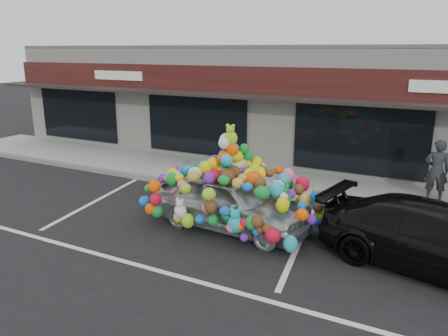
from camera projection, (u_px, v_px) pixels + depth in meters
The scene contains 10 objects.
ground at pixel (188, 223), 10.82m from camera, with size 90.00×90.00×0.00m, color black.
shop_building at pixel (298, 101), 17.48m from camera, with size 24.00×7.20×4.31m.
sidewalk at pixel (253, 179), 14.23m from camera, with size 26.00×3.00×0.15m, color gray.
kerb at pixel (232, 192), 12.94m from camera, with size 26.00×0.18×0.16m, color slate.
parking_stripe_left at pixel (96, 201), 12.41m from camera, with size 0.12×4.40×0.01m, color silver.
parking_stripe_mid at pixel (299, 242), 9.75m from camera, with size 0.12×4.40×0.01m, color silver.
lane_line at pixel (214, 286), 7.96m from camera, with size 14.00×0.12×0.01m, color silver.
toy_car at pixel (231, 195), 10.37m from camera, with size 2.88×4.36×2.46m.
black_sedan at pixel (437, 239), 8.39m from camera, with size 4.51×1.83×1.31m, color black.
pedestrian_a at pixel (437, 170), 11.79m from camera, with size 0.63×0.41×1.72m, color black.
Camera 1 is at (5.42, -8.53, 4.20)m, focal length 35.00 mm.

